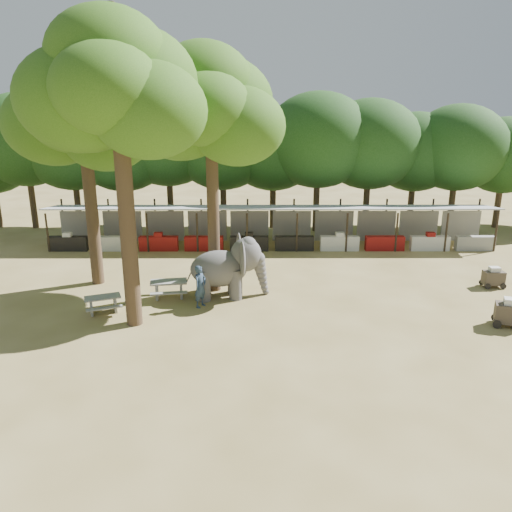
{
  "coord_description": "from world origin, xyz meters",
  "views": [
    {
      "loc": [
        -1.06,
        -16.89,
        8.55
      ],
      "look_at": [
        -1.0,
        5.0,
        2.0
      ],
      "focal_mm": 35.0,
      "sensor_mm": 36.0,
      "label": 1
    }
  ],
  "objects_px": {
    "elephant": "(228,267)",
    "cart_back": "(493,277)",
    "yard_tree_center": "(115,88)",
    "cart_front": "(510,313)",
    "picnic_table_near": "(103,302)",
    "yard_tree_back": "(208,107)",
    "picnic_table_far": "(169,287)",
    "handler": "(200,286)",
    "yard_tree_left": "(81,115)"
  },
  "relations": [
    {
      "from": "elephant",
      "to": "cart_back",
      "type": "distance_m",
      "value": 13.07
    },
    {
      "from": "yard_tree_center",
      "to": "cart_front",
      "type": "height_order",
      "value": "yard_tree_center"
    },
    {
      "from": "picnic_table_near",
      "to": "yard_tree_back",
      "type": "bearing_deg",
      "value": 13.11
    },
    {
      "from": "cart_front",
      "to": "picnic_table_near",
      "type": "bearing_deg",
      "value": -164.55
    },
    {
      "from": "yard_tree_back",
      "to": "picnic_table_far",
      "type": "xyz_separation_m",
      "value": [
        -1.91,
        -1.31,
        -8.0
      ]
    },
    {
      "from": "cart_back",
      "to": "cart_front",
      "type": "bearing_deg",
      "value": -108.62
    },
    {
      "from": "yard_tree_back",
      "to": "cart_front",
      "type": "relative_size",
      "value": 7.87
    },
    {
      "from": "elephant",
      "to": "handler",
      "type": "relative_size",
      "value": 1.99
    },
    {
      "from": "elephant",
      "to": "picnic_table_far",
      "type": "distance_m",
      "value": 2.92
    },
    {
      "from": "picnic_table_near",
      "to": "cart_front",
      "type": "height_order",
      "value": "cart_front"
    },
    {
      "from": "picnic_table_far",
      "to": "cart_back",
      "type": "distance_m",
      "value": 15.82
    },
    {
      "from": "yard_tree_center",
      "to": "elephant",
      "type": "height_order",
      "value": "yard_tree_center"
    },
    {
      "from": "yard_tree_left",
      "to": "cart_back",
      "type": "bearing_deg",
      "value": -2.59
    },
    {
      "from": "picnic_table_far",
      "to": "cart_front",
      "type": "xyz_separation_m",
      "value": [
        14.29,
        -3.21,
        0.05
      ]
    },
    {
      "from": "yard_tree_left",
      "to": "yard_tree_center",
      "type": "height_order",
      "value": "yard_tree_center"
    },
    {
      "from": "yard_tree_back",
      "to": "handler",
      "type": "height_order",
      "value": "yard_tree_back"
    },
    {
      "from": "yard_tree_back",
      "to": "picnic_table_near",
      "type": "distance_m",
      "value": 9.71
    },
    {
      "from": "cart_back",
      "to": "picnic_table_near",
      "type": "bearing_deg",
      "value": -171.17
    },
    {
      "from": "yard_tree_center",
      "to": "picnic_table_near",
      "type": "distance_m",
      "value": 8.9
    },
    {
      "from": "yard_tree_left",
      "to": "yard_tree_back",
      "type": "bearing_deg",
      "value": -9.46
    },
    {
      "from": "yard_tree_center",
      "to": "handler",
      "type": "xyz_separation_m",
      "value": [
        2.67,
        1.62,
        -8.25
      ]
    },
    {
      "from": "yard_tree_back",
      "to": "picnic_table_near",
      "type": "bearing_deg",
      "value": -145.69
    },
    {
      "from": "yard_tree_left",
      "to": "picnic_table_near",
      "type": "relative_size",
      "value": 5.88
    },
    {
      "from": "yard_tree_center",
      "to": "picnic_table_far",
      "type": "distance_m",
      "value": 9.13
    },
    {
      "from": "cart_front",
      "to": "picnic_table_far",
      "type": "bearing_deg",
      "value": -172.24
    },
    {
      "from": "elephant",
      "to": "yard_tree_left",
      "type": "bearing_deg",
      "value": 155.33
    },
    {
      "from": "handler",
      "to": "cart_back",
      "type": "distance_m",
      "value": 14.4
    },
    {
      "from": "handler",
      "to": "picnic_table_far",
      "type": "xyz_separation_m",
      "value": [
        -1.58,
        1.07,
        -0.41
      ]
    },
    {
      "from": "handler",
      "to": "cart_front",
      "type": "xyz_separation_m",
      "value": [
        12.7,
        -2.14,
        -0.36
      ]
    },
    {
      "from": "yard_tree_center",
      "to": "picnic_table_near",
      "type": "height_order",
      "value": "yard_tree_center"
    },
    {
      "from": "picnic_table_far",
      "to": "cart_back",
      "type": "relative_size",
      "value": 1.75
    },
    {
      "from": "yard_tree_left",
      "to": "yard_tree_back",
      "type": "distance_m",
      "value": 6.09
    },
    {
      "from": "yard_tree_center",
      "to": "handler",
      "type": "height_order",
      "value": "yard_tree_center"
    },
    {
      "from": "yard_tree_left",
      "to": "cart_back",
      "type": "xyz_separation_m",
      "value": [
        19.85,
        -0.9,
        -7.69
      ]
    },
    {
      "from": "elephant",
      "to": "picnic_table_far",
      "type": "xyz_separation_m",
      "value": [
        -2.77,
        -0.22,
        -0.88
      ]
    },
    {
      "from": "picnic_table_far",
      "to": "cart_front",
      "type": "bearing_deg",
      "value": -21.27
    },
    {
      "from": "yard_tree_center",
      "to": "picnic_table_far",
      "type": "relative_size",
      "value": 6.41
    },
    {
      "from": "yard_tree_center",
      "to": "cart_back",
      "type": "bearing_deg",
      "value": 13.69
    },
    {
      "from": "handler",
      "to": "cart_back",
      "type": "xyz_separation_m",
      "value": [
        14.18,
        2.49,
        -0.44
      ]
    },
    {
      "from": "picnic_table_near",
      "to": "cart_back",
      "type": "height_order",
      "value": "cart_back"
    },
    {
      "from": "picnic_table_near",
      "to": "cart_front",
      "type": "relative_size",
      "value": 1.3
    },
    {
      "from": "elephant",
      "to": "picnic_table_far",
      "type": "height_order",
      "value": "elephant"
    },
    {
      "from": "picnic_table_near",
      "to": "cart_back",
      "type": "distance_m",
      "value": 18.59
    },
    {
      "from": "cart_front",
      "to": "cart_back",
      "type": "bearing_deg",
      "value": 92.74
    },
    {
      "from": "elephant",
      "to": "cart_back",
      "type": "bearing_deg",
      "value": -2.48
    },
    {
      "from": "cart_front",
      "to": "yard_tree_back",
      "type": "bearing_deg",
      "value": -179.64
    },
    {
      "from": "yard_tree_left",
      "to": "handler",
      "type": "bearing_deg",
      "value": -30.83
    },
    {
      "from": "handler",
      "to": "cart_front",
      "type": "bearing_deg",
      "value": -68.3
    },
    {
      "from": "picnic_table_far",
      "to": "handler",
      "type": "bearing_deg",
      "value": -42.79
    },
    {
      "from": "picnic_table_far",
      "to": "cart_back",
      "type": "xyz_separation_m",
      "value": [
        15.76,
        1.41,
        -0.04
      ]
    }
  ]
}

